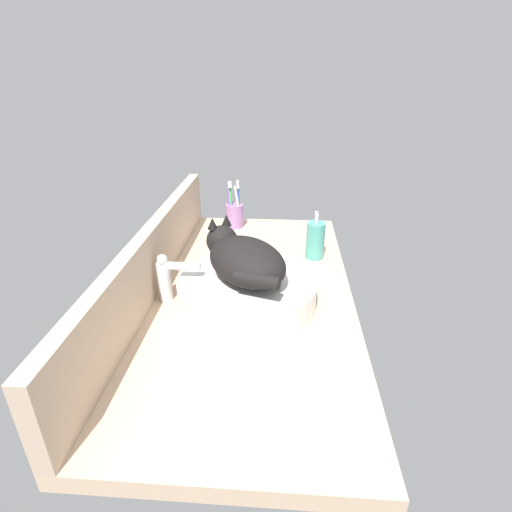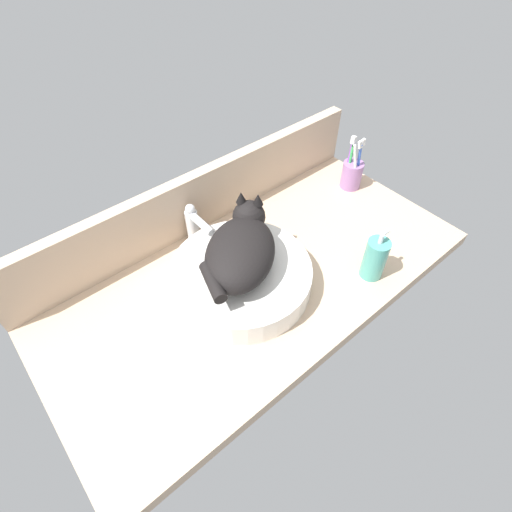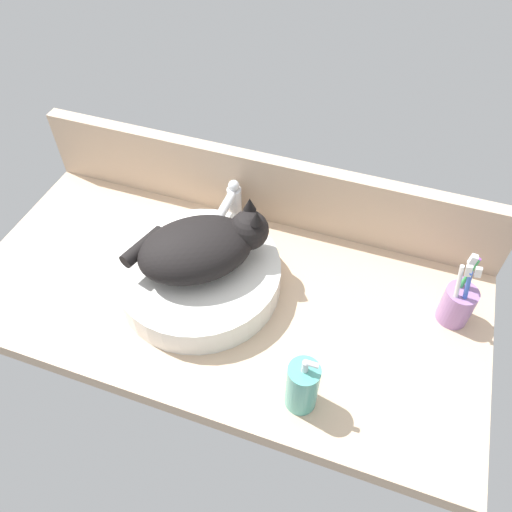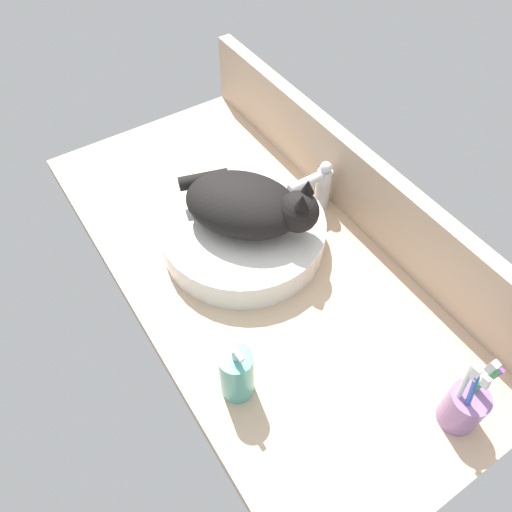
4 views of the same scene
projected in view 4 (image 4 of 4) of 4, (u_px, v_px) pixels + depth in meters
ground_plane at (257, 265)px, 113.74cm from camera, size 117.70×57.97×4.00cm
backsplash_panel at (357, 184)px, 114.12cm from camera, size 117.70×3.60×18.63cm
sink_basin at (244, 232)px, 112.65cm from camera, size 36.94×36.94×7.01cm
cat at (250, 204)px, 105.18cm from camera, size 30.14×28.91×14.00cm
faucet at (320, 185)px, 116.72cm from camera, size 3.60×11.80×13.60cm
soap_dispenser at (237, 374)px, 88.16cm from camera, size 6.10×6.10×15.60cm
toothbrush_cup at (464, 406)px, 85.48cm from camera, size 6.82×6.82×18.71cm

